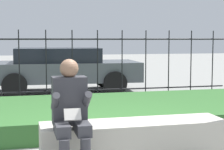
# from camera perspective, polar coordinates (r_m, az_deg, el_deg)

# --- Properties ---
(stone_bench) EXTENTS (2.31, 0.57, 0.45)m
(stone_bench) POSITION_cam_1_polar(r_m,az_deg,el_deg) (4.74, 3.42, -10.04)
(stone_bench) COLOR #B7B2A3
(stone_bench) RESTS_ON ground_plane
(person_seated_reader) EXTENTS (0.42, 0.73, 1.25)m
(person_seated_reader) POSITION_cam_1_polar(r_m,az_deg,el_deg) (4.16, -6.31, -5.48)
(person_seated_reader) COLOR black
(person_seated_reader) RESTS_ON ground_plane
(grass_berm) EXTENTS (9.35, 2.70, 0.32)m
(grass_berm) POSITION_cam_1_polar(r_m,az_deg,el_deg) (6.64, -3.95, -5.91)
(grass_berm) COLOR #33662D
(grass_berm) RESTS_ON ground_plane
(iron_fence) EXTENTS (7.35, 0.03, 1.67)m
(iron_fence) POSITION_cam_1_polar(r_m,az_deg,el_deg) (8.25, -6.06, 1.32)
(iron_fence) COLOR black
(iron_fence) RESTS_ON ground_plane
(car_parked_center) EXTENTS (4.20, 2.08, 1.22)m
(car_parked_center) POSITION_cam_1_polar(r_m,az_deg,el_deg) (10.45, -7.61, 1.10)
(car_parked_center) COLOR #4C5156
(car_parked_center) RESTS_ON ground_plane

